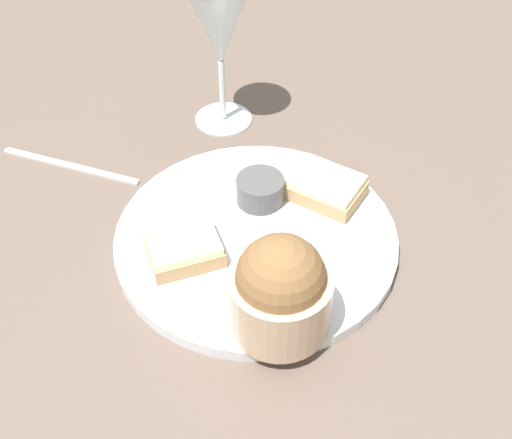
# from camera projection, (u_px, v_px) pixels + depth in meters

# --- Properties ---
(ground_plane) EXTENTS (4.00, 4.00, 0.00)m
(ground_plane) POSITION_uv_depth(u_px,v_px,m) (256.00, 243.00, 0.67)
(ground_plane) COLOR brown
(dinner_plate) EXTENTS (0.29, 0.29, 0.01)m
(dinner_plate) POSITION_uv_depth(u_px,v_px,m) (256.00, 238.00, 0.67)
(dinner_plate) COLOR silver
(dinner_plate) RESTS_ON ground_plane
(salad_bowl) EXTENTS (0.09, 0.09, 0.10)m
(salad_bowl) POSITION_uv_depth(u_px,v_px,m) (280.00, 290.00, 0.55)
(salad_bowl) COLOR tan
(salad_bowl) RESTS_ON dinner_plate
(sauce_ramekin) EXTENTS (0.05, 0.05, 0.03)m
(sauce_ramekin) POSITION_uv_depth(u_px,v_px,m) (263.00, 189.00, 0.69)
(sauce_ramekin) COLOR #4C4C4C
(sauce_ramekin) RESTS_ON dinner_plate
(cheese_toast_near) EXTENTS (0.10, 0.09, 0.03)m
(cheese_toast_near) POSITION_uv_depth(u_px,v_px,m) (324.00, 187.00, 0.69)
(cheese_toast_near) COLOR tan
(cheese_toast_near) RESTS_ON dinner_plate
(cheese_toast_far) EXTENTS (0.09, 0.08, 0.03)m
(cheese_toast_far) POSITION_uv_depth(u_px,v_px,m) (184.00, 247.00, 0.63)
(cheese_toast_far) COLOR tan
(cheese_toast_far) RESTS_ON dinner_plate
(wine_glass) EXTENTS (0.08, 0.08, 0.18)m
(wine_glass) POSITION_uv_depth(u_px,v_px,m) (220.00, 29.00, 0.74)
(wine_glass) COLOR silver
(wine_glass) RESTS_ON ground_plane
(fork) EXTENTS (0.18, 0.05, 0.01)m
(fork) POSITION_uv_depth(u_px,v_px,m) (70.00, 165.00, 0.76)
(fork) COLOR silver
(fork) RESTS_ON ground_plane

